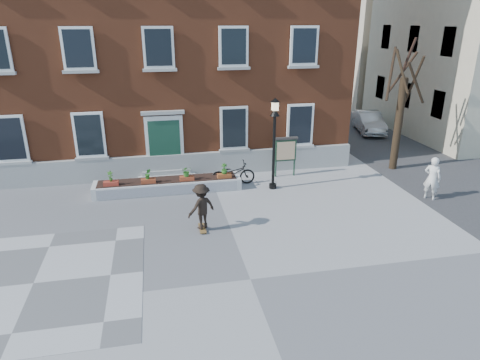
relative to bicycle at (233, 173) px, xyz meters
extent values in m
plane|color=gray|center=(-0.85, -7.40, -0.52)|extent=(100.00, 100.00, 0.00)
cube|color=#58585A|center=(-6.85, -6.40, -0.52)|extent=(6.00, 6.00, 0.01)
imported|color=black|center=(0.00, 0.00, 0.00)|extent=(1.99, 0.69, 1.04)
imported|color=#B9BBBE|center=(10.35, 7.51, 0.14)|extent=(2.28, 4.24, 1.33)
imported|color=silver|center=(7.62, -3.17, 0.37)|extent=(0.75, 0.77, 1.79)
cube|color=brown|center=(-2.85, 6.60, 5.48)|extent=(18.00, 10.00, 12.00)
cube|color=#9A9A95|center=(-2.85, 1.48, 0.03)|extent=(18.00, 0.24, 1.10)
cube|color=#A5A59F|center=(-2.85, 1.35, -0.42)|extent=(2.60, 0.80, 0.20)
cube|color=#9A9A95|center=(-2.85, 1.50, -0.22)|extent=(2.20, 0.50, 0.20)
cube|color=silver|center=(-2.85, 1.52, 1.13)|extent=(1.70, 0.12, 2.50)
cube|color=#153B2A|center=(-2.85, 1.47, 1.03)|extent=(1.40, 0.06, 2.30)
cube|color=#9D9E99|center=(-2.85, 1.48, 2.53)|extent=(1.90, 0.25, 0.15)
cube|color=white|center=(-9.25, 1.50, 1.68)|extent=(1.30, 0.10, 2.00)
cube|color=black|center=(-9.25, 1.45, 1.68)|extent=(1.08, 0.04, 1.78)
cube|color=#A8A8A2|center=(-9.25, 1.44, 0.62)|extent=(1.44, 0.20, 0.12)
cube|color=white|center=(-6.05, 1.50, 1.68)|extent=(1.30, 0.10, 2.00)
cube|color=black|center=(-6.05, 1.45, 1.68)|extent=(1.08, 0.04, 1.78)
cube|color=gray|center=(-6.05, 1.44, 0.62)|extent=(1.44, 0.20, 0.12)
cube|color=white|center=(-6.05, 1.50, 5.28)|extent=(1.30, 0.10, 1.70)
cube|color=black|center=(-6.05, 1.45, 5.28)|extent=(1.08, 0.04, 1.48)
cube|color=#9C9C97|center=(-6.05, 1.44, 4.37)|extent=(1.44, 0.20, 0.12)
cube|color=silver|center=(-2.85, 1.50, 5.28)|extent=(1.30, 0.10, 1.70)
cube|color=black|center=(-2.85, 1.45, 5.28)|extent=(1.08, 0.04, 1.48)
cube|color=#A6A7A1|center=(-2.85, 1.44, 4.37)|extent=(1.44, 0.20, 0.12)
cube|color=silver|center=(0.35, 1.50, 1.68)|extent=(1.30, 0.10, 2.00)
cube|color=black|center=(0.35, 1.45, 1.68)|extent=(1.08, 0.04, 1.78)
cube|color=gray|center=(0.35, 1.44, 0.62)|extent=(1.44, 0.20, 0.12)
cube|color=white|center=(0.35, 1.50, 5.28)|extent=(1.30, 0.10, 1.70)
cube|color=black|center=(0.35, 1.45, 5.28)|extent=(1.08, 0.04, 1.48)
cube|color=gray|center=(0.35, 1.44, 4.37)|extent=(1.44, 0.20, 0.12)
cube|color=white|center=(3.55, 1.50, 1.68)|extent=(1.30, 0.10, 2.00)
cube|color=black|center=(3.55, 1.45, 1.68)|extent=(1.08, 0.04, 1.78)
cube|color=#ACACA6|center=(3.55, 1.44, 0.62)|extent=(1.44, 0.20, 0.12)
cube|color=white|center=(3.55, 1.50, 5.28)|extent=(1.30, 0.10, 1.70)
cube|color=black|center=(3.55, 1.45, 5.28)|extent=(1.08, 0.04, 1.48)
cube|color=#9B9B96|center=(3.55, 1.44, 4.37)|extent=(1.44, 0.20, 0.12)
cube|color=silver|center=(-2.85, -0.20, -0.27)|extent=(6.20, 1.10, 0.50)
cube|color=silver|center=(-2.85, -0.76, -0.27)|extent=(5.80, 0.02, 0.40)
cube|color=black|center=(-2.85, -0.20, -0.02)|extent=(5.80, 0.90, 0.06)
cube|color=maroon|center=(-5.15, -0.45, 0.08)|extent=(0.60, 0.25, 0.20)
imported|color=#2C601C|center=(-5.15, -0.45, 0.40)|extent=(0.24, 0.24, 0.45)
cube|color=brown|center=(-3.65, -0.45, 0.08)|extent=(0.60, 0.25, 0.20)
imported|color=#296F21|center=(-3.65, -0.45, 0.40)|extent=(0.25, 0.25, 0.45)
cube|color=#983C21|center=(-2.05, -0.45, 0.08)|extent=(0.60, 0.25, 0.20)
imported|color=#27641E|center=(-2.05, -0.45, 0.40)|extent=(0.40, 0.40, 0.45)
cube|color=brown|center=(-0.45, -0.45, 0.08)|extent=(0.60, 0.25, 0.20)
imported|color=#27601C|center=(-0.45, -0.45, 0.40)|extent=(0.25, 0.25, 0.45)
cylinder|color=#2F2215|center=(8.15, 0.60, 1.68)|extent=(0.36, 0.36, 4.40)
cylinder|color=black|center=(8.66, 0.60, 3.77)|extent=(0.12, 1.12, 2.23)
cylinder|color=#302015|center=(8.32, 1.12, 4.03)|extent=(1.18, 0.49, 1.97)
cylinder|color=black|center=(7.66, 0.95, 4.03)|extent=(0.88, 1.14, 2.35)
cylinder|color=black|center=(7.85, 0.38, 4.21)|extent=(0.60, 0.77, 1.90)
cylinder|color=black|center=(8.35, -0.03, 3.72)|extent=(1.39, 0.55, 1.95)
cylinder|color=black|center=(8.31, 0.73, 4.85)|extent=(0.43, 0.48, 1.58)
cube|color=#3A3B3D|center=(11.15, 10.60, -0.52)|extent=(8.00, 36.00, 0.01)
cube|color=#C2B69C|center=(17.15, 18.60, 5.98)|extent=(10.00, 11.00, 13.00)
cube|color=black|center=(12.19, 3.40, 1.98)|extent=(0.08, 1.00, 1.50)
cube|color=black|center=(12.19, 6.60, 1.98)|extent=(0.08, 1.00, 1.50)
cube|color=black|center=(12.19, 9.80, 1.98)|extent=(0.08, 1.00, 1.50)
cube|color=black|center=(12.19, 3.40, 5.28)|extent=(0.08, 1.00, 1.50)
cube|color=black|center=(12.19, 6.60, 5.28)|extent=(0.08, 1.00, 1.50)
cube|color=black|center=(12.19, 9.80, 5.28)|extent=(0.08, 1.00, 1.50)
cylinder|color=black|center=(1.63, -0.79, -0.42)|extent=(0.32, 0.32, 0.20)
cylinder|color=black|center=(1.63, -0.79, 1.08)|extent=(0.12, 0.12, 3.20)
cone|color=black|center=(1.63, -0.79, 2.83)|extent=(0.40, 0.40, 0.30)
cube|color=beige|center=(1.63, -0.79, 3.08)|extent=(0.24, 0.24, 0.34)
cone|color=black|center=(1.63, -0.79, 3.33)|extent=(0.40, 0.40, 0.16)
cylinder|color=#1A3425|center=(2.15, 0.61, 0.38)|extent=(0.08, 0.08, 1.80)
cylinder|color=#193223|center=(3.05, 0.61, 0.38)|extent=(0.08, 0.08, 1.80)
cube|color=#1A3421|center=(2.60, 0.61, 0.73)|extent=(1.00, 0.10, 1.00)
cube|color=beige|center=(2.60, 0.55, 0.73)|extent=(0.85, 0.02, 0.85)
cube|color=#393331|center=(2.60, 0.61, 1.30)|extent=(1.10, 0.16, 0.10)
cube|color=brown|center=(-1.84, -4.09, -0.46)|extent=(0.22, 0.78, 0.03)
cylinder|color=black|center=(-1.93, -4.37, -0.50)|extent=(0.03, 0.05, 0.05)
cylinder|color=black|center=(-1.75, -4.37, -0.50)|extent=(0.03, 0.05, 0.05)
cylinder|color=black|center=(-1.93, -3.81, -0.50)|extent=(0.03, 0.05, 0.05)
cylinder|color=black|center=(-1.75, -3.81, -0.50)|extent=(0.03, 0.05, 0.05)
imported|color=black|center=(-1.84, -4.09, 0.37)|extent=(1.22, 1.04, 1.63)
camera|label=1|loc=(-3.18, -17.49, 6.42)|focal=32.00mm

